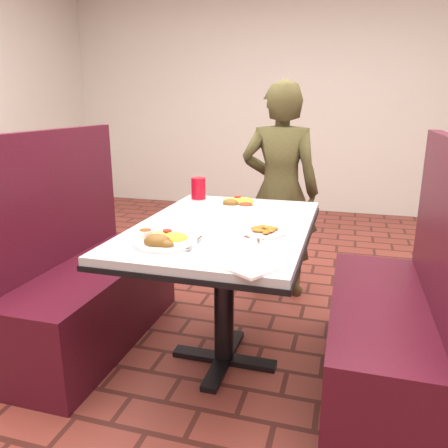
{
  "coord_description": "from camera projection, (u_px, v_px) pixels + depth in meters",
  "views": [
    {
      "loc": [
        0.56,
        -1.94,
        1.32
      ],
      "look_at": [
        0.0,
        0.0,
        0.75
      ],
      "focal_mm": 35.0,
      "sensor_mm": 36.0,
      "label": 1
    }
  ],
  "objects": [
    {
      "name": "near_dinner_plate",
      "position": [
        164.0,
        237.0,
        1.79
      ],
      "size": [
        0.26,
        0.26,
        0.08
      ],
      "rotation": [
        0.0,
        0.0,
        0.14
      ],
      "color": "white",
      "rests_on": "dining_table"
    },
    {
      "name": "far_dinner_plate",
      "position": [
        238.0,
        201.0,
        2.46
      ],
      "size": [
        0.27,
        0.27,
        0.07
      ],
      "rotation": [
        0.0,
        0.0,
        0.32
      ],
      "color": "white",
      "rests_on": "dining_table"
    },
    {
      "name": "lettuce_shreds",
      "position": [
        235.0,
        221.0,
        2.14
      ],
      "size": [
        0.28,
        0.32,
        0.0
      ],
      "primitive_type": null,
      "color": "#90C64F",
      "rests_on": "dining_table"
    },
    {
      "name": "maroon_napkin",
      "position": [
        258.0,
        235.0,
        1.91
      ],
      "size": [
        0.11,
        0.11,
        0.0
      ],
      "primitive_type": "cube",
      "rotation": [
        0.0,
        0.0,
        -0.19
      ],
      "color": "maroon",
      "rests_on": "dining_table"
    },
    {
      "name": "booth_bench_right",
      "position": [
        392.0,
        326.0,
        1.99
      ],
      "size": [
        0.47,
        1.2,
        1.17
      ],
      "color": "#501220",
      "rests_on": "ground"
    },
    {
      "name": "plantain_plate",
      "position": [
        264.0,
        231.0,
        1.94
      ],
      "size": [
        0.19,
        0.19,
        0.03
      ],
      "rotation": [
        0.0,
        0.0,
        -0.32
      ],
      "color": "white",
      "rests_on": "dining_table"
    },
    {
      "name": "spoon_utensil",
      "position": [
        258.0,
        238.0,
        1.86
      ],
      "size": [
        0.04,
        0.13,
        0.0
      ],
      "primitive_type": "cube",
      "rotation": [
        0.0,
        0.0,
        0.27
      ],
      "color": "silver",
      "rests_on": "dining_table"
    },
    {
      "name": "knife_utensil",
      "position": [
        195.0,
        243.0,
        1.78
      ],
      "size": [
        0.02,
        0.19,
        0.0
      ],
      "primitive_type": "cube",
      "rotation": [
        0.0,
        0.0,
        0.03
      ],
      "color": "silver",
      "rests_on": "dining_table"
    },
    {
      "name": "fork_utensil",
      "position": [
        184.0,
        241.0,
        1.8
      ],
      "size": [
        0.03,
        0.14,
        0.0
      ],
      "primitive_type": "cube",
      "rotation": [
        0.0,
        0.0,
        -0.17
      ],
      "color": "#B8B8BD",
      "rests_on": "dining_table"
    },
    {
      "name": "red_tumbler",
      "position": [
        198.0,
        188.0,
        2.62
      ],
      "size": [
        0.09,
        0.09,
        0.13
      ],
      "primitive_type": "cylinder",
      "color": "red",
      "rests_on": "dining_table"
    },
    {
      "name": "diner_person",
      "position": [
        280.0,
        192.0,
        2.97
      ],
      "size": [
        0.53,
        0.35,
        1.45
      ],
      "primitive_type": "imported",
      "rotation": [
        0.0,
        0.0,
        3.14
      ],
      "color": "brown",
      "rests_on": "ground"
    },
    {
      "name": "paper_napkin",
      "position": [
        246.0,
        267.0,
        1.53
      ],
      "size": [
        0.23,
        0.22,
        0.01
      ],
      "primitive_type": "cube",
      "rotation": [
        0.0,
        0.0,
        -0.54
      ],
      "color": "white",
      "rests_on": "dining_table"
    },
    {
      "name": "dining_table",
      "position": [
        224.0,
        243.0,
        2.12
      ],
      "size": [
        0.81,
        1.21,
        0.75
      ],
      "color": "silver",
      "rests_on": "ground"
    },
    {
      "name": "booth_bench_left",
      "position": [
        86.0,
        286.0,
        2.42
      ],
      "size": [
        0.47,
        1.2,
        1.17
      ],
      "color": "#501220",
      "rests_on": "ground"
    }
  ]
}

